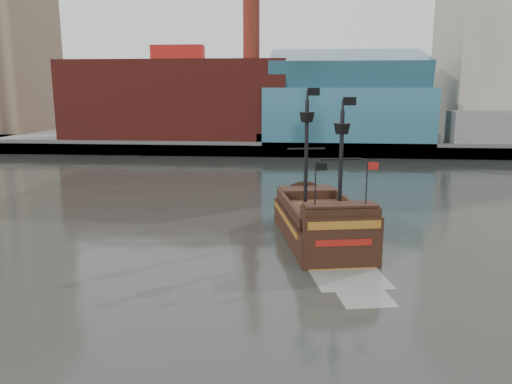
# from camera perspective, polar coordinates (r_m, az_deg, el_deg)

# --- Properties ---
(ground) EXTENTS (400.00, 400.00, 0.00)m
(ground) POSITION_cam_1_polar(r_m,az_deg,el_deg) (27.79, 0.61, -13.38)
(ground) COLOR #2A2D28
(ground) RESTS_ON ground
(promenade_far) EXTENTS (220.00, 60.00, 2.00)m
(promenade_far) POSITION_cam_1_polar(r_m,az_deg,el_deg) (117.60, 4.28, 6.40)
(promenade_far) COLOR slate
(promenade_far) RESTS_ON ground
(seawall) EXTENTS (220.00, 1.00, 2.60)m
(seawall) POSITION_cam_1_polar(r_m,az_deg,el_deg) (88.24, 3.93, 4.85)
(seawall) COLOR #4C4C49
(seawall) RESTS_ON ground
(skyline) EXTENTS (149.00, 45.00, 62.00)m
(skyline) POSITION_cam_1_polar(r_m,az_deg,el_deg) (110.44, 7.25, 18.25)
(skyline) COLOR #786248
(skyline) RESTS_ON promenade_far
(pirate_ship) EXTENTS (8.28, 17.68, 12.74)m
(pirate_ship) POSITION_cam_1_polar(r_m,az_deg,el_deg) (39.71, 7.40, -3.92)
(pirate_ship) COLOR black
(pirate_ship) RESTS_ON ground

